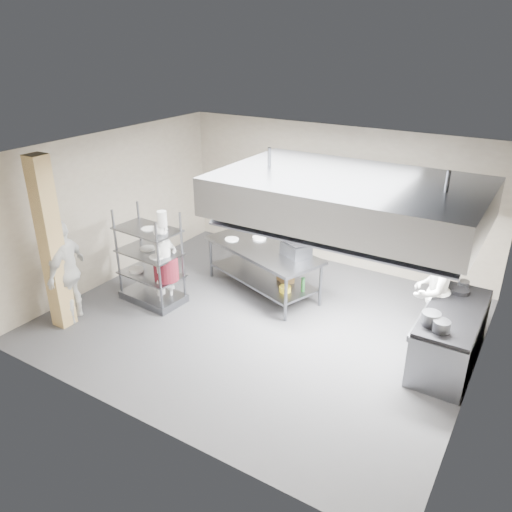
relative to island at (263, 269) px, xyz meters
The scene contains 23 objects.
floor 1.24m from the island, 60.13° to the right, with size 7.00×7.00×0.00m, color #2B2B2D.
ceiling 2.79m from the island, 60.13° to the right, with size 7.00×7.00×0.00m, color silver.
wall_back 2.33m from the island, 73.98° to the left, with size 7.00×7.00×0.00m, color gray.
wall_left 3.26m from the island, 161.13° to the right, with size 6.00×6.00×0.00m, color gray.
wall_right 4.32m from the island, 13.79° to the right, with size 6.00×6.00×0.00m, color gray.
column 3.86m from the island, 128.73° to the right, with size 0.30×0.30×3.00m, color tan.
exhaust_hood 2.77m from the island, 17.75° to the right, with size 4.00×2.50×0.60m, color gray.
hood_strip_a 1.99m from the island, 31.62° to the right, with size 1.60×0.12×0.04m, color white.
hood_strip_b 3.27m from the island, 12.20° to the right, with size 1.60×0.12×0.04m, color white.
wall_shelf 3.18m from the island, 37.77° to the left, with size 1.50×0.28×0.04m, color gray.
island is the anchor object (origin of this frame).
island_worktop 0.42m from the island, ahead, with size 2.47×1.03×0.06m, color gray.
island_undershelf 0.16m from the island, ahead, with size 2.27×0.93×0.04m, color slate.
pass_rack 2.18m from the island, 137.49° to the right, with size 1.20×0.70×1.79m, color gray, non-canonical shape.
cooking_range 3.69m from the island, ahead, with size 0.80×2.00×0.84m, color gray.
range_top 3.71m from the island, ahead, with size 0.78×1.96×0.06m, color black.
chef_head 1.91m from the island, 129.70° to the right, with size 0.58×0.38×1.60m, color white.
chef_line 3.21m from the island, ahead, with size 0.87×0.68×1.79m, color silver.
chef_plating 3.60m from the island, 130.72° to the right, with size 1.10×0.46×1.88m, color white.
griddle 0.91m from the island, ahead, with size 0.50×0.39×0.25m, color slate.
wicker_basket 0.51m from the island, ahead, with size 0.32×0.22×0.14m, color olive.
stockpot 3.64m from the island, 17.63° to the right, with size 0.27×0.27×0.19m, color gray.
plate_stack 2.14m from the island, 137.49° to the right, with size 0.28×0.28×0.05m, color white.
Camera 1 is at (3.94, -6.57, 4.68)m, focal length 35.00 mm.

